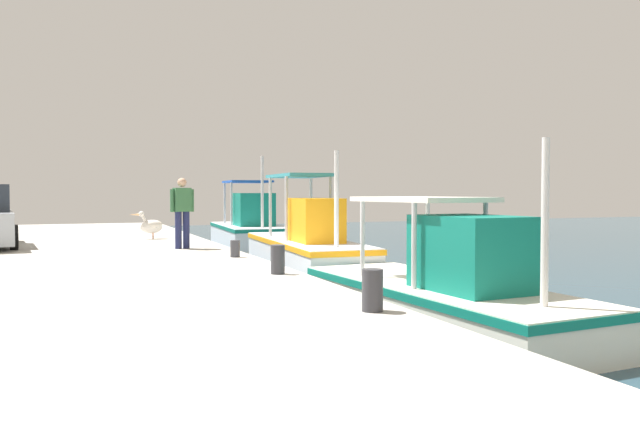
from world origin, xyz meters
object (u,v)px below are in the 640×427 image
object	(u,v)px
mooring_bollard_third	(372,290)
mooring_bollard_second	(278,259)
pelican	(151,225)
fishing_boat_nearest	(251,231)
fishing_boat_third	(445,292)
fisherman_standing	(182,210)
fishing_boat_second	(307,250)
mooring_bollard_nearest	(235,249)

from	to	relation	value
mooring_bollard_third	mooring_bollard_second	bearing A→B (deg)	-180.00
pelican	mooring_bollard_third	xyz separation A→B (m)	(12.48, 1.02, -0.16)
fishing_boat_nearest	fishing_boat_third	xyz separation A→B (m)	(14.37, -0.78, -0.13)
fishing_boat_third	pelican	xyz separation A→B (m)	(-10.47, -3.32, 0.61)
fisherman_standing	mooring_bollard_second	distance (m)	5.46
fishing_boat_second	fishing_boat_nearest	bearing A→B (deg)	174.41
fishing_boat_nearest	fisherman_standing	bearing A→B (deg)	-26.82
mooring_bollard_nearest	pelican	bearing A→B (deg)	-170.34
pelican	mooring_bollard_second	distance (m)	8.98
fishing_boat_second	fisherman_standing	bearing A→B (deg)	-103.21
fishing_boat_third	mooring_bollard_nearest	bearing A→B (deg)	-152.82
mooring_bollard_second	mooring_bollard_nearest	bearing A→B (deg)	180.00
fishing_boat_third	mooring_bollard_second	xyz separation A→B (m)	(-1.54, -2.29, 0.45)
pelican	mooring_bollard_second	bearing A→B (deg)	6.53
fishing_boat_second	pelican	bearing A→B (deg)	-142.26
fishing_boat_second	fishing_boat_third	world-z (taller)	fishing_boat_second
fisherman_standing	fishing_boat_third	bearing A→B (deg)	23.45
fisherman_standing	mooring_bollard_second	world-z (taller)	fisherman_standing
fishing_boat_second	mooring_bollard_nearest	xyz separation A→B (m)	(1.74, -2.27, 0.27)
fishing_boat_nearest	fishing_boat_third	world-z (taller)	fishing_boat_nearest
fisherman_standing	mooring_bollard_third	world-z (taller)	fisherman_standing
fishing_boat_nearest	mooring_bollard_second	bearing A→B (deg)	-13.46
mooring_bollard_third	fishing_boat_second	bearing A→B (deg)	164.55
fishing_boat_second	fisherman_standing	xyz separation A→B (m)	(-0.70, -2.97, 1.04)
fishing_boat_nearest	mooring_bollard_nearest	distance (m)	10.37
fishing_boat_third	mooring_bollard_nearest	size ratio (longest dim) A/B	16.94
fishing_boat_nearest	pelican	size ratio (longest dim) A/B	5.89
fishing_boat_nearest	fishing_boat_second	world-z (taller)	fishing_boat_nearest
fishing_boat_second	fishing_boat_third	size ratio (longest dim) A/B	1.04
mooring_bollard_nearest	mooring_bollard_second	distance (m)	2.93
fishing_boat_nearest	pelican	bearing A→B (deg)	-46.32
pelican	fishing_boat_third	bearing A→B (deg)	17.58
mooring_bollard_nearest	fisherman_standing	bearing A→B (deg)	-163.94
fishing_boat_second	fishing_boat_third	distance (m)	6.21
fishing_boat_second	pelican	size ratio (longest dim) A/B	6.51
fishing_boat_nearest	fishing_boat_third	size ratio (longest dim) A/B	0.94
mooring_bollard_second	fishing_boat_second	bearing A→B (deg)	154.05
pelican	fishing_boat_second	bearing A→B (deg)	37.74
fisherman_standing	mooring_bollard_third	distance (m)	8.98
fishing_boat_nearest	mooring_bollard_third	bearing A→B (deg)	-10.62
fishing_boat_nearest	mooring_bollard_nearest	xyz separation A→B (m)	(9.91, -3.07, 0.26)
mooring_bollard_nearest	mooring_bollard_second	world-z (taller)	mooring_bollard_second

